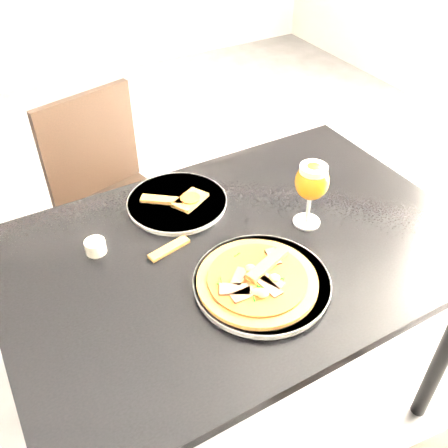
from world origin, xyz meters
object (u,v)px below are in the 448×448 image
dining_table (239,271)px  pizza (258,280)px  chair_far (115,200)px  beer_glass (312,182)px

dining_table → pizza: (-0.04, -0.15, 0.12)m
chair_far → beer_glass: (0.33, -0.72, 0.41)m
chair_far → beer_glass: 0.89m
dining_table → beer_glass: beer_glass is taller
dining_table → chair_far: chair_far is taller
dining_table → chair_far: (-0.12, 0.72, -0.19)m
dining_table → beer_glass: (0.21, -0.01, 0.22)m
chair_far → pizza: size_ratio=3.05×
dining_table → chair_far: 0.75m
chair_far → pizza: 0.92m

